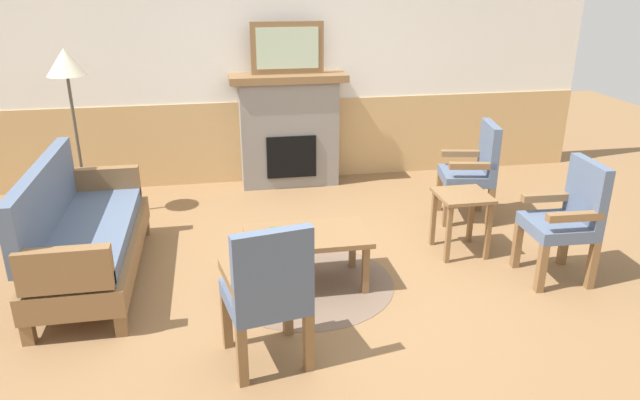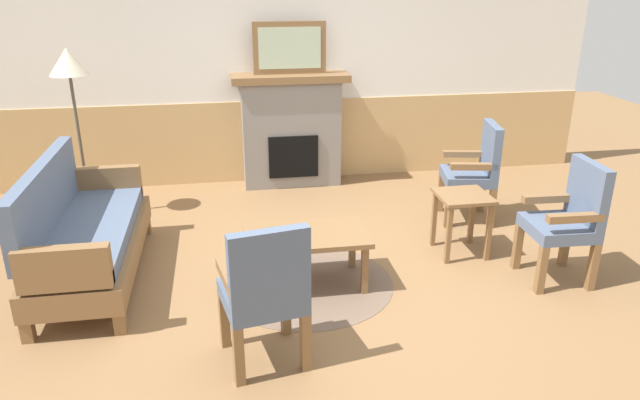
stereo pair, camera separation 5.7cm
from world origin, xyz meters
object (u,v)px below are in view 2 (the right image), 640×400
object	(u,v)px
framed_picture	(290,48)
armchair_front_left	(265,289)
fireplace	(291,129)
armchair_near_fireplace	(476,168)
coffee_table	(306,240)
book_on_table	(280,232)
couch	(85,234)
side_table	(462,207)
floor_lamp_by_couch	(69,73)
armchair_by_window_left	(569,217)

from	to	relation	value
framed_picture	armchair_front_left	bearing A→B (deg)	-99.58
fireplace	armchair_near_fireplace	bearing A→B (deg)	-39.49
coffee_table	armchair_front_left	size ratio (longest dim) A/B	0.98
book_on_table	armchair_front_left	size ratio (longest dim) A/B	0.18
couch	book_on_table	size ratio (longest dim) A/B	10.20
armchair_front_left	side_table	size ratio (longest dim) A/B	1.78
fireplace	floor_lamp_by_couch	bearing A→B (deg)	-163.18
fireplace	side_table	bearing A→B (deg)	-59.13
framed_picture	armchair_front_left	distance (m)	3.58
coffee_table	armchair_front_left	world-z (taller)	armchair_front_left
armchair_front_left	fireplace	bearing A→B (deg)	80.42
framed_picture	couch	size ratio (longest dim) A/B	0.44
framed_picture	book_on_table	bearing A→B (deg)	-98.96
fireplace	armchair_by_window_left	distance (m)	3.25
coffee_table	armchair_front_left	bearing A→B (deg)	-111.88
armchair_near_fireplace	floor_lamp_by_couch	size ratio (longest dim) A/B	0.58
armchair_by_window_left	floor_lamp_by_couch	bearing A→B (deg)	153.57
fireplace	coffee_table	size ratio (longest dim) A/B	1.35
framed_picture	armchair_near_fireplace	size ratio (longest dim) A/B	0.82
coffee_table	book_on_table	bearing A→B (deg)	170.48
fireplace	coffee_table	distance (m)	2.43
floor_lamp_by_couch	armchair_by_window_left	bearing A→B (deg)	-26.43
fireplace	framed_picture	size ratio (longest dim) A/B	1.62
coffee_table	floor_lamp_by_couch	xyz separation A→B (m)	(-1.98, 1.75, 1.06)
armchair_front_left	floor_lamp_by_couch	distance (m)	3.29
armchair_front_left	floor_lamp_by_couch	world-z (taller)	floor_lamp_by_couch
coffee_table	armchair_near_fireplace	world-z (taller)	armchair_near_fireplace
coffee_table	book_on_table	distance (m)	0.21
armchair_near_fireplace	book_on_table	bearing A→B (deg)	-153.62
framed_picture	armchair_near_fireplace	xyz separation A→B (m)	(1.66, -1.37, -1.02)
coffee_table	side_table	bearing A→B (deg)	13.25
fireplace	framed_picture	world-z (taller)	framed_picture
armchair_front_left	floor_lamp_by_couch	bearing A→B (deg)	120.07
coffee_table	book_on_table	xyz separation A→B (m)	(-0.20, 0.03, 0.07)
couch	book_on_table	distance (m)	1.56
couch	armchair_front_left	size ratio (longest dim) A/B	1.84
armchair_front_left	side_table	xyz separation A→B (m)	(1.81, 1.31, -0.10)
framed_picture	book_on_table	size ratio (longest dim) A/B	4.53
armchair_by_window_left	coffee_table	bearing A→B (deg)	173.16
armchair_front_left	floor_lamp_by_couch	size ratio (longest dim) A/B	0.58
book_on_table	armchair_front_left	bearing A→B (deg)	-101.03
side_table	book_on_table	bearing A→B (deg)	-169.43
couch	book_on_table	bearing A→B (deg)	-12.53
framed_picture	armchair_near_fireplace	distance (m)	2.38
book_on_table	armchair_near_fireplace	xyz separation A→B (m)	(2.03, 1.01, 0.08)
book_on_table	floor_lamp_by_couch	distance (m)	2.67
couch	armchair_front_left	distance (m)	1.90
framed_picture	couch	distance (m)	3.01
book_on_table	armchair_by_window_left	xyz separation A→B (m)	(2.25, -0.28, 0.08)
couch	armchair_near_fireplace	distance (m)	3.62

